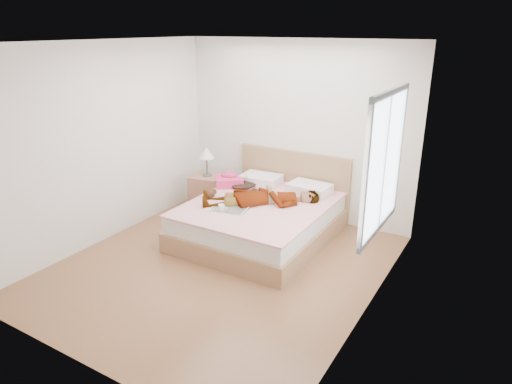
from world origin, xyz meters
TOP-DOWN VIEW (x-y plane):
  - ground at (0.00, 0.00)m, footprint 4.00×4.00m
  - woman at (0.00, 1.00)m, footprint 1.66×1.40m
  - hair at (-0.57, 1.45)m, footprint 0.44×0.53m
  - phone at (-0.50, 1.40)m, footprint 0.09×0.10m
  - room_shell at (1.77, 0.30)m, footprint 4.00×4.00m
  - bed at (0.00, 1.04)m, footprint 1.80×2.08m
  - towel at (-0.76, 1.34)m, footprint 0.51×0.49m
  - magazine at (-0.23, 0.55)m, footprint 0.52×0.39m
  - coffee_mug at (-0.28, 0.46)m, footprint 0.12×0.09m
  - plush_toy at (-0.70, 0.79)m, footprint 0.14×0.20m
  - nightstand at (-1.18, 1.37)m, footprint 0.56×0.51m

SIDE VIEW (x-z plane):
  - ground at x=0.00m, z-range 0.00..0.00m
  - bed at x=0.00m, z-range -0.22..0.78m
  - nightstand at x=-1.18m, z-range -0.17..0.86m
  - magazine at x=-0.23m, z-range 0.51..0.53m
  - hair at x=-0.57m, z-range 0.51..0.58m
  - coffee_mug at x=-0.28m, z-range 0.51..0.60m
  - plush_toy at x=-0.70m, z-range 0.51..0.62m
  - towel at x=-0.76m, z-range 0.49..0.70m
  - woman at x=0.00m, z-range 0.51..0.73m
  - phone at x=-0.50m, z-range 0.67..0.72m
  - room_shell at x=1.77m, z-range -0.50..3.50m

